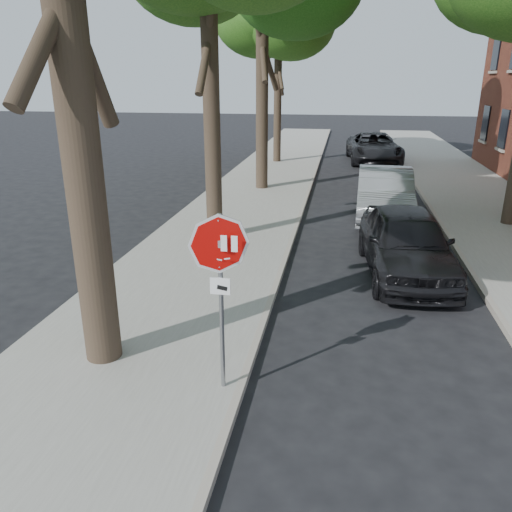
{
  "coord_description": "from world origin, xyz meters",
  "views": [
    {
      "loc": [
        0.84,
        -6.07,
        4.37
      ],
      "look_at": [
        -0.27,
        0.33,
        2.05
      ],
      "focal_mm": 35.0,
      "sensor_mm": 36.0,
      "label": 1
    }
  ],
  "objects_px": {
    "tree_far": "(279,18)",
    "car_d": "(374,148)",
    "stop_sign": "(220,270)",
    "car_a": "(406,242)",
    "car_b": "(384,194)"
  },
  "relations": [
    {
      "from": "tree_far",
      "to": "car_a",
      "type": "distance_m",
      "value": 17.77
    },
    {
      "from": "stop_sign",
      "to": "car_a",
      "type": "bearing_deg",
      "value": 60.1
    },
    {
      "from": "car_b",
      "to": "car_d",
      "type": "relative_size",
      "value": 0.86
    },
    {
      "from": "stop_sign",
      "to": "tree_far",
      "type": "xyz_separation_m",
      "value": [
        -2.02,
        21.14,
        5.26
      ]
    },
    {
      "from": "stop_sign",
      "to": "car_b",
      "type": "relative_size",
      "value": 0.53
    },
    {
      "from": "car_b",
      "to": "car_d",
      "type": "xyz_separation_m",
      "value": [
        0.24,
        11.83,
        -0.02
      ]
    },
    {
      "from": "stop_sign",
      "to": "tree_far",
      "type": "height_order",
      "value": "tree_far"
    },
    {
      "from": "stop_sign",
      "to": "car_b",
      "type": "xyz_separation_m",
      "value": [
        2.93,
        10.41,
        -1.14
      ]
    },
    {
      "from": "car_a",
      "to": "stop_sign",
      "type": "bearing_deg",
      "value": -124.57
    },
    {
      "from": "car_a",
      "to": "car_b",
      "type": "bearing_deg",
      "value": 87.13
    },
    {
      "from": "car_d",
      "to": "stop_sign",
      "type": "bearing_deg",
      "value": -102.42
    },
    {
      "from": "stop_sign",
      "to": "car_b",
      "type": "bearing_deg",
      "value": 74.27
    },
    {
      "from": "tree_far",
      "to": "car_d",
      "type": "relative_size",
      "value": 1.64
    },
    {
      "from": "tree_far",
      "to": "car_b",
      "type": "relative_size",
      "value": 1.91
    },
    {
      "from": "car_b",
      "to": "car_d",
      "type": "distance_m",
      "value": 11.83
    }
  ]
}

